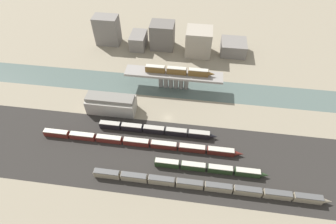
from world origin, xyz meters
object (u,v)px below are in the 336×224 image
(train_yard_far, at_px, (139,142))
(warehouse_building, at_px, (111,104))
(train_yard_near, at_px, (207,186))
(train_yard_mid, at_px, (209,168))
(train_on_bridge, at_px, (179,71))
(train_yard_outer, at_px, (156,130))

(train_yard_far, distance_m, warehouse_building, 28.85)
(train_yard_near, bearing_deg, train_yard_far, 150.54)
(train_yard_far, bearing_deg, train_yard_mid, -16.06)
(train_on_bridge, relative_size, warehouse_building, 1.52)
(train_on_bridge, bearing_deg, train_yard_mid, -69.67)
(train_yard_near, xyz_separation_m, warehouse_building, (-52.99, 39.73, 2.88))
(train_yard_near, height_order, train_yard_outer, train_yard_near)
(train_yard_near, bearing_deg, warehouse_building, 143.14)
(train_on_bridge, height_order, warehouse_building, train_on_bridge)
(train_yard_near, distance_m, train_yard_mid, 9.02)
(train_yard_mid, height_order, warehouse_building, warehouse_building)
(train_yard_outer, bearing_deg, train_on_bridge, 78.23)
(train_yard_mid, distance_m, train_yard_outer, 33.01)
(train_yard_mid, relative_size, train_yard_outer, 0.85)
(train_yard_mid, bearing_deg, warehouse_building, 150.29)
(train_on_bridge, height_order, train_yard_mid, train_on_bridge)
(train_on_bridge, relative_size, train_yard_mid, 0.77)
(train_yard_mid, bearing_deg, train_yard_far, 163.94)
(train_yard_far, bearing_deg, train_yard_near, -29.46)
(train_yard_mid, distance_m, warehouse_building, 62.14)
(train_yard_far, height_order, warehouse_building, warehouse_building)
(train_on_bridge, xyz_separation_m, train_yard_near, (19.03, -62.83, -10.77))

